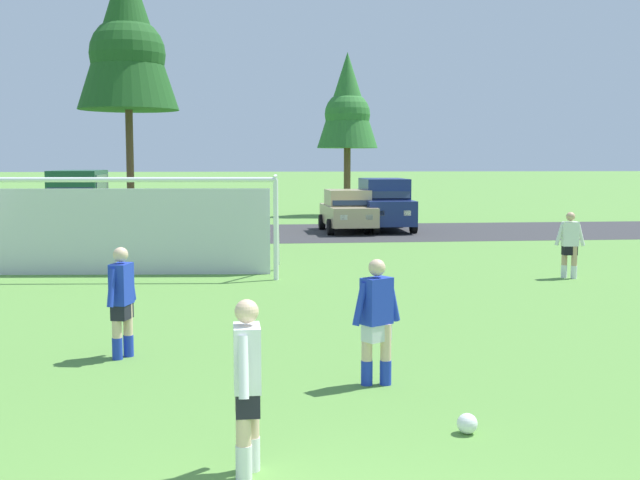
{
  "coord_description": "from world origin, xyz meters",
  "views": [
    {
      "loc": [
        -0.51,
        -4.69,
        2.88
      ],
      "look_at": [
        1.13,
        9.89,
        1.41
      ],
      "focal_mm": 44.28,
      "sensor_mm": 36.0,
      "label": 1
    }
  ],
  "objects_px": {
    "parked_car_slot_center_left": "(162,210)",
    "player_trailing_back": "(122,303)",
    "player_defender_far": "(377,322)",
    "soccer_ball": "(467,424)",
    "parked_car_slot_right": "(384,204)",
    "player_striker_near": "(570,245)",
    "parked_car_slot_center_right": "(348,211)",
    "parked_car_slot_left": "(79,200)",
    "player_winger_left": "(247,388)",
    "parked_car_slot_center": "(229,211)",
    "soccer_goal": "(131,225)"
  },
  "relations": [
    {
      "from": "player_defender_far",
      "to": "parked_car_slot_right",
      "type": "bearing_deg",
      "value": 78.69
    },
    {
      "from": "soccer_ball",
      "to": "player_defender_far",
      "type": "height_order",
      "value": "player_defender_far"
    },
    {
      "from": "soccer_ball",
      "to": "player_winger_left",
      "type": "height_order",
      "value": "player_winger_left"
    },
    {
      "from": "soccer_ball",
      "to": "player_striker_near",
      "type": "bearing_deg",
      "value": 61.25
    },
    {
      "from": "player_defender_far",
      "to": "parked_car_slot_left",
      "type": "height_order",
      "value": "parked_car_slot_left"
    },
    {
      "from": "player_winger_left",
      "to": "parked_car_slot_center_right",
      "type": "height_order",
      "value": "parked_car_slot_center_right"
    },
    {
      "from": "parked_car_slot_right",
      "to": "player_winger_left",
      "type": "bearing_deg",
      "value": -103.8
    },
    {
      "from": "player_striker_near",
      "to": "player_defender_far",
      "type": "height_order",
      "value": "same"
    },
    {
      "from": "player_defender_far",
      "to": "parked_car_slot_center",
      "type": "height_order",
      "value": "parked_car_slot_center"
    },
    {
      "from": "parked_car_slot_left",
      "to": "parked_car_slot_center",
      "type": "distance_m",
      "value": 5.97
    },
    {
      "from": "player_defender_far",
      "to": "player_trailing_back",
      "type": "distance_m",
      "value": 3.89
    },
    {
      "from": "soccer_ball",
      "to": "parked_car_slot_right",
      "type": "height_order",
      "value": "parked_car_slot_right"
    },
    {
      "from": "parked_car_slot_center_left",
      "to": "parked_car_slot_right",
      "type": "bearing_deg",
      "value": -1.67
    },
    {
      "from": "player_winger_left",
      "to": "parked_car_slot_left",
      "type": "bearing_deg",
      "value": 103.76
    },
    {
      "from": "player_trailing_back",
      "to": "soccer_ball",
      "type": "bearing_deg",
      "value": -42.47
    },
    {
      "from": "soccer_goal",
      "to": "parked_car_slot_center_right",
      "type": "xyz_separation_m",
      "value": [
        7.24,
        11.67,
        -0.42
      ]
    },
    {
      "from": "player_defender_far",
      "to": "parked_car_slot_center",
      "type": "relative_size",
      "value": 0.38
    },
    {
      "from": "parked_car_slot_center_left",
      "to": "parked_car_slot_center",
      "type": "height_order",
      "value": "same"
    },
    {
      "from": "parked_car_slot_center_right",
      "to": "parked_car_slot_left",
      "type": "bearing_deg",
      "value": 177.87
    },
    {
      "from": "player_defender_far",
      "to": "player_trailing_back",
      "type": "relative_size",
      "value": 1.0
    },
    {
      "from": "soccer_ball",
      "to": "parked_car_slot_right",
      "type": "xyz_separation_m",
      "value": [
        3.9,
        24.54,
        1.0
      ]
    },
    {
      "from": "soccer_ball",
      "to": "player_defender_far",
      "type": "relative_size",
      "value": 0.13
    },
    {
      "from": "player_striker_near",
      "to": "parked_car_slot_center_right",
      "type": "relative_size",
      "value": 0.39
    },
    {
      "from": "player_winger_left",
      "to": "parked_car_slot_left",
      "type": "relative_size",
      "value": 0.34
    },
    {
      "from": "player_striker_near",
      "to": "player_trailing_back",
      "type": "bearing_deg",
      "value": -145.19
    },
    {
      "from": "parked_car_slot_left",
      "to": "parked_car_slot_center",
      "type": "bearing_deg",
      "value": -2.25
    },
    {
      "from": "soccer_goal",
      "to": "player_striker_near",
      "type": "bearing_deg",
      "value": -8.6
    },
    {
      "from": "parked_car_slot_center_left",
      "to": "parked_car_slot_right",
      "type": "relative_size",
      "value": 0.92
    },
    {
      "from": "player_trailing_back",
      "to": "parked_car_slot_left",
      "type": "bearing_deg",
      "value": 102.13
    },
    {
      "from": "parked_car_slot_right",
      "to": "player_trailing_back",
      "type": "bearing_deg",
      "value": -110.95
    },
    {
      "from": "soccer_goal",
      "to": "parked_car_slot_center_left",
      "type": "distance_m",
      "value": 12.58
    },
    {
      "from": "soccer_goal",
      "to": "parked_car_slot_left",
      "type": "relative_size",
      "value": 1.56
    },
    {
      "from": "parked_car_slot_left",
      "to": "soccer_goal",
      "type": "bearing_deg",
      "value": -73.74
    },
    {
      "from": "soccer_goal",
      "to": "player_winger_left",
      "type": "distance_m",
      "value": 13.35
    },
    {
      "from": "parked_car_slot_center_left",
      "to": "player_trailing_back",
      "type": "bearing_deg",
      "value": -86.66
    },
    {
      "from": "player_striker_near",
      "to": "parked_car_slot_center_left",
      "type": "xyz_separation_m",
      "value": [
        -11.12,
        14.2,
        0.05
      ]
    },
    {
      "from": "player_striker_near",
      "to": "soccer_goal",
      "type": "bearing_deg",
      "value": 171.4
    },
    {
      "from": "player_striker_near",
      "to": "parked_car_slot_center_right",
      "type": "xyz_separation_m",
      "value": [
        -3.56,
        13.31,
        0.05
      ]
    },
    {
      "from": "player_defender_far",
      "to": "parked_car_slot_center_left",
      "type": "bearing_deg",
      "value": 101.55
    },
    {
      "from": "player_striker_near",
      "to": "parked_car_slot_center",
      "type": "xyz_separation_m",
      "value": [
        -8.37,
        13.47,
        0.05
      ]
    },
    {
      "from": "parked_car_slot_center_left",
      "to": "parked_car_slot_center_right",
      "type": "xyz_separation_m",
      "value": [
        7.57,
        -0.9,
        0.0
      ]
    },
    {
      "from": "player_trailing_back",
      "to": "parked_car_slot_center",
      "type": "xyz_separation_m",
      "value": [
        1.53,
        20.35,
        0.05
      ]
    },
    {
      "from": "player_striker_near",
      "to": "parked_car_slot_left",
      "type": "distance_m",
      "value": 19.82
    },
    {
      "from": "soccer_goal",
      "to": "parked_car_slot_center_right",
      "type": "height_order",
      "value": "soccer_goal"
    },
    {
      "from": "player_trailing_back",
      "to": "parked_car_slot_right",
      "type": "xyz_separation_m",
      "value": [
        7.97,
        20.81,
        0.29
      ]
    },
    {
      "from": "soccer_ball",
      "to": "player_striker_near",
      "type": "height_order",
      "value": "player_striker_near"
    },
    {
      "from": "soccer_ball",
      "to": "parked_car_slot_right",
      "type": "bearing_deg",
      "value": 80.98
    },
    {
      "from": "player_striker_near",
      "to": "parked_car_slot_right",
      "type": "bearing_deg",
      "value": 97.86
    },
    {
      "from": "player_striker_near",
      "to": "player_defender_far",
      "type": "bearing_deg",
      "value": -126.6
    },
    {
      "from": "player_winger_left",
      "to": "parked_car_slot_center_left",
      "type": "relative_size",
      "value": 0.38
    }
  ]
}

